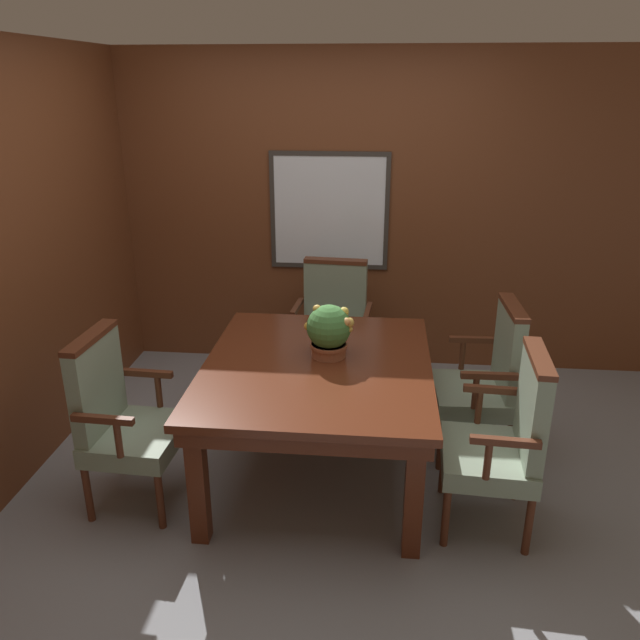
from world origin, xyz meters
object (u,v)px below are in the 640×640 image
Objects in this scene: dining_table at (317,377)px; chair_head_far at (333,324)px; chair_right_far at (487,377)px; chair_right_near at (505,437)px; potted_plant at (329,331)px; chair_left_near at (121,416)px.

chair_head_far reaches higher than dining_table.
chair_head_far is 1.00× the size of chair_right_far.
potted_plant is (-0.94, 0.47, 0.36)m from chair_right_near.
chair_head_far and chair_right_far have the same top height.
potted_plant reaches higher than chair_right_near.
potted_plant reaches higher than chair_head_far.
dining_table is 1.06m from chair_right_far.
chair_right_near is 1.00× the size of chair_head_far.
dining_table is 1.12m from chair_head_far.
chair_left_near and chair_right_near have the same top height.
chair_head_far is (1.03, 1.46, 0.00)m from chair_left_near.
chair_right_far is 1.04m from potted_plant.
potted_plant reaches higher than chair_left_near.
chair_left_near is 3.22× the size of potted_plant.
chair_right_far is (0.01, 0.70, 0.00)m from chair_right_near.
chair_left_near is 1.00× the size of chair_right_near.
chair_right_near is at bearing -20.12° from dining_table.
chair_left_near is at bearing -157.68° from potted_plant.
chair_left_near is at bearing -73.23° from chair_right_far.
chair_head_far is (0.00, 1.11, -0.11)m from dining_table.
chair_left_near and chair_head_far have the same top height.
chair_head_far is at bearing -32.62° from chair_left_near.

